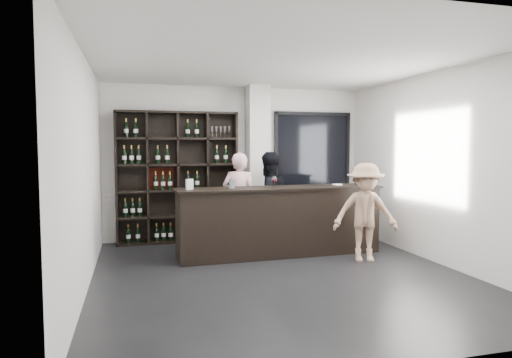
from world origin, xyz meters
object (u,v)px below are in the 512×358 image
object	(u,v)px
tasting_counter	(280,221)
taster_black	(268,199)
taster_pink	(239,200)
wine_shelf	(178,177)
customer	(365,212)

from	to	relation	value
tasting_counter	taster_black	bearing A→B (deg)	86.24
taster_pink	taster_black	size ratio (longest dim) A/B	1.00
taster_black	tasting_counter	bearing A→B (deg)	71.39
wine_shelf	taster_black	size ratio (longest dim) A/B	1.44
tasting_counter	customer	size ratio (longest dim) A/B	2.23
tasting_counter	taster_pink	xyz separation A→B (m)	(-0.50, 0.75, 0.27)
taster_black	taster_pink	bearing A→B (deg)	-16.85
tasting_counter	taster_black	distance (m)	0.80
tasting_counter	taster_black	xyz separation A→B (m)	(0.02, 0.75, 0.28)
taster_black	wine_shelf	bearing A→B (deg)	-42.00
wine_shelf	taster_pink	size ratio (longest dim) A/B	1.44
taster_pink	customer	world-z (taller)	taster_pink
tasting_counter	customer	distance (m)	1.36
taster_pink	taster_black	world-z (taller)	taster_black
wine_shelf	taster_black	bearing A→B (deg)	-25.15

